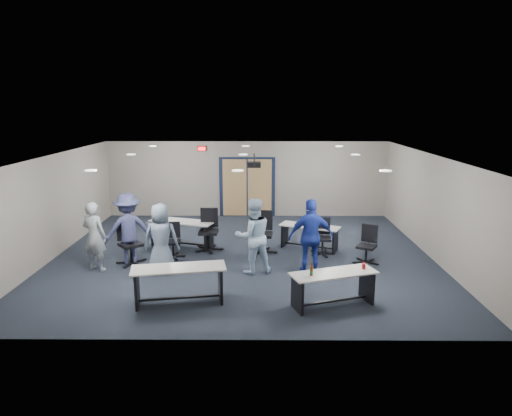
{
  "coord_description": "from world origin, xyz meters",
  "views": [
    {
      "loc": [
        0.44,
        -11.68,
        3.99
      ],
      "look_at": [
        0.35,
        -0.3,
        1.39
      ],
      "focal_mm": 32.0,
      "sensor_mm": 36.0,
      "label": 1
    }
  ],
  "objects_px": {
    "chair_back_d": "(323,237)",
    "person_plaid": "(161,239)",
    "table_front_right": "(333,283)",
    "table_front_left": "(179,279)",
    "chair_back_c": "(263,233)",
    "person_back": "(128,229)",
    "chair_loose_left": "(131,243)",
    "person_lightblue": "(253,236)",
    "table_back_right": "(310,233)",
    "table_back_left": "(182,229)",
    "chair_back_a": "(173,241)",
    "chair_loose_right": "(367,245)",
    "person_navy": "(311,237)",
    "person_gray": "(94,236)",
    "chair_back_b": "(208,230)"
  },
  "relations": [
    {
      "from": "chair_back_d",
      "to": "chair_loose_right",
      "type": "relative_size",
      "value": 1.0
    },
    {
      "from": "table_front_right",
      "to": "chair_back_d",
      "type": "distance_m",
      "value": 3.21
    },
    {
      "from": "table_front_left",
      "to": "chair_back_c",
      "type": "distance_m",
      "value": 3.64
    },
    {
      "from": "person_gray",
      "to": "chair_back_d",
      "type": "bearing_deg",
      "value": -150.13
    },
    {
      "from": "table_front_right",
      "to": "table_back_left",
      "type": "bearing_deg",
      "value": 114.69
    },
    {
      "from": "person_gray",
      "to": "table_front_right",
      "type": "bearing_deg",
      "value": 177.95
    },
    {
      "from": "chair_back_d",
      "to": "chair_loose_left",
      "type": "height_order",
      "value": "chair_loose_left"
    },
    {
      "from": "chair_back_d",
      "to": "table_back_right",
      "type": "bearing_deg",
      "value": 124.09
    },
    {
      "from": "chair_loose_left",
      "to": "person_plaid",
      "type": "relative_size",
      "value": 0.66
    },
    {
      "from": "person_gray",
      "to": "person_plaid",
      "type": "height_order",
      "value": "person_gray"
    },
    {
      "from": "table_front_left",
      "to": "chair_loose_left",
      "type": "bearing_deg",
      "value": 115.18
    },
    {
      "from": "chair_back_c",
      "to": "chair_back_d",
      "type": "xyz_separation_m",
      "value": [
        1.61,
        -0.11,
        -0.08
      ]
    },
    {
      "from": "table_front_right",
      "to": "table_back_left",
      "type": "distance_m",
      "value": 5.37
    },
    {
      "from": "person_plaid",
      "to": "person_lightblue",
      "type": "bearing_deg",
      "value": -176.35
    },
    {
      "from": "table_front_right",
      "to": "person_plaid",
      "type": "bearing_deg",
      "value": 135.94
    },
    {
      "from": "person_lightblue",
      "to": "chair_back_d",
      "type": "bearing_deg",
      "value": -160.94
    },
    {
      "from": "chair_back_d",
      "to": "person_navy",
      "type": "bearing_deg",
      "value": -104.81
    },
    {
      "from": "person_plaid",
      "to": "person_navy",
      "type": "height_order",
      "value": "person_navy"
    },
    {
      "from": "chair_back_b",
      "to": "chair_loose_right",
      "type": "height_order",
      "value": "chair_back_b"
    },
    {
      "from": "table_front_right",
      "to": "person_plaid",
      "type": "height_order",
      "value": "person_plaid"
    },
    {
      "from": "person_back",
      "to": "person_plaid",
      "type": "bearing_deg",
      "value": 123.56
    },
    {
      "from": "chair_back_d",
      "to": "table_front_right",
      "type": "bearing_deg",
      "value": -89.98
    },
    {
      "from": "chair_loose_right",
      "to": "chair_loose_left",
      "type": "bearing_deg",
      "value": -149.37
    },
    {
      "from": "table_back_right",
      "to": "chair_back_a",
      "type": "relative_size",
      "value": 1.88
    },
    {
      "from": "table_front_right",
      "to": "person_navy",
      "type": "height_order",
      "value": "person_navy"
    },
    {
      "from": "chair_back_d",
      "to": "person_navy",
      "type": "distance_m",
      "value": 1.55
    },
    {
      "from": "person_lightblue",
      "to": "person_back",
      "type": "bearing_deg",
      "value": -27.63
    },
    {
      "from": "chair_loose_right",
      "to": "chair_back_c",
      "type": "bearing_deg",
      "value": -167.15
    },
    {
      "from": "table_front_right",
      "to": "person_back",
      "type": "xyz_separation_m",
      "value": [
        -4.79,
        2.47,
        0.42
      ]
    },
    {
      "from": "chair_back_a",
      "to": "chair_loose_right",
      "type": "xyz_separation_m",
      "value": [
        5.02,
        -0.44,
        0.03
      ]
    },
    {
      "from": "person_back",
      "to": "chair_loose_left",
      "type": "bearing_deg",
      "value": 114.19
    },
    {
      "from": "person_lightblue",
      "to": "person_navy",
      "type": "height_order",
      "value": "same"
    },
    {
      "from": "table_back_left",
      "to": "chair_back_c",
      "type": "distance_m",
      "value": 2.38
    },
    {
      "from": "chair_loose_left",
      "to": "table_front_left",
      "type": "bearing_deg",
      "value": -94.81
    },
    {
      "from": "chair_back_a",
      "to": "chair_back_c",
      "type": "relative_size",
      "value": 0.81
    },
    {
      "from": "table_back_left",
      "to": "table_front_right",
      "type": "bearing_deg",
      "value": -29.12
    },
    {
      "from": "chair_back_d",
      "to": "person_navy",
      "type": "xyz_separation_m",
      "value": [
        -0.48,
        -1.41,
        0.42
      ]
    },
    {
      "from": "table_front_left",
      "to": "chair_back_d",
      "type": "xyz_separation_m",
      "value": [
        3.34,
        3.09,
        -0.03
      ]
    },
    {
      "from": "table_front_right",
      "to": "chair_back_a",
      "type": "relative_size",
      "value": 1.99
    },
    {
      "from": "table_back_right",
      "to": "person_back",
      "type": "height_order",
      "value": "person_back"
    },
    {
      "from": "chair_back_a",
      "to": "chair_loose_right",
      "type": "bearing_deg",
      "value": -12.48
    },
    {
      "from": "table_back_left",
      "to": "person_gray",
      "type": "xyz_separation_m",
      "value": [
        -1.8,
        -1.91,
        0.34
      ]
    },
    {
      "from": "chair_back_b",
      "to": "table_back_right",
      "type": "bearing_deg",
      "value": 4.1
    },
    {
      "from": "chair_back_d",
      "to": "person_plaid",
      "type": "relative_size",
      "value": 0.57
    },
    {
      "from": "chair_back_b",
      "to": "person_navy",
      "type": "height_order",
      "value": "person_navy"
    },
    {
      "from": "chair_back_a",
      "to": "chair_back_d",
      "type": "height_order",
      "value": "chair_back_d"
    },
    {
      "from": "person_navy",
      "to": "person_back",
      "type": "xyz_separation_m",
      "value": [
        -4.53,
        0.67,
        0.0
      ]
    },
    {
      "from": "table_back_right",
      "to": "chair_back_b",
      "type": "xyz_separation_m",
      "value": [
        -2.82,
        -0.16,
        0.12
      ]
    },
    {
      "from": "chair_back_c",
      "to": "chair_loose_left",
      "type": "bearing_deg",
      "value": -159.05
    },
    {
      "from": "chair_loose_left",
      "to": "person_lightblue",
      "type": "xyz_separation_m",
      "value": [
        3.12,
        -0.56,
        0.35
      ]
    }
  ]
}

